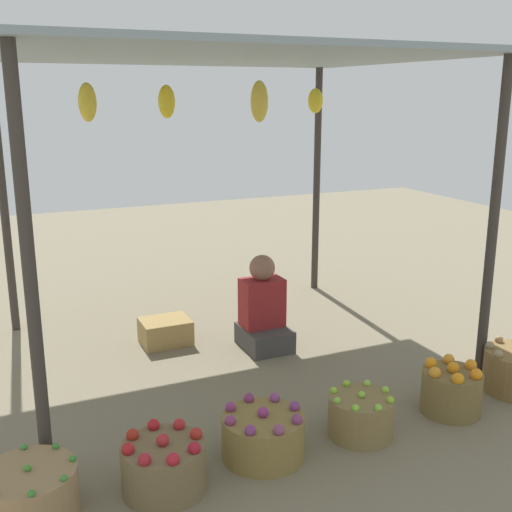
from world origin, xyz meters
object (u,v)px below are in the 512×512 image
wooden_crate_near_vendor (165,331)px  basket_red_apples (164,466)px  vendor_person (263,313)px  basket_limes (361,416)px  basket_oranges (451,390)px  basket_green_chilies (30,494)px  basket_purple_onions (263,435)px

wooden_crate_near_vendor → basket_red_apples: bearing=-106.4°
vendor_person → basket_limes: (-0.04, -1.51, -0.17)m
basket_limes → basket_red_apples: bearing=-178.1°
basket_oranges → wooden_crate_near_vendor: bearing=125.9°
basket_green_chilies → basket_red_apples: size_ratio=1.06×
vendor_person → basket_red_apples: 2.03m
basket_red_apples → wooden_crate_near_vendor: (0.58, 1.95, -0.03)m
basket_oranges → basket_red_apples: bearing=-178.7°
vendor_person → basket_red_apples: bearing=-129.8°
basket_red_apples → basket_limes: 1.26m
vendor_person → basket_limes: vendor_person is taller
basket_limes → wooden_crate_near_vendor: bearing=109.6°
basket_green_chilies → basket_limes: bearing=0.0°
vendor_person → basket_green_chilies: bearing=-142.3°
basket_purple_onions → vendor_person: bearing=65.3°
basket_oranges → basket_limes: bearing=-179.7°
basket_green_chilies → basket_purple_onions: size_ratio=0.98×
basket_red_apples → basket_purple_onions: bearing=6.9°
basket_red_apples → wooden_crate_near_vendor: 2.04m
basket_limes → basket_oranges: 0.70m
basket_green_chilies → basket_oranges: basket_oranges is taller
basket_purple_onions → wooden_crate_near_vendor: 1.88m
basket_red_apples → basket_oranges: 1.96m
vendor_person → basket_oranges: size_ratio=2.00×
basket_purple_onions → basket_oranges: 1.35m
basket_green_chilies → basket_limes: basket_green_chilies is taller
basket_purple_onions → basket_limes: (0.64, -0.03, -0.00)m
basket_green_chilies → basket_purple_onions: bearing=1.5°
basket_green_chilies → basket_oranges: 2.62m
basket_green_chilies → wooden_crate_near_vendor: size_ratio=1.17×
basket_purple_onions → basket_green_chilies: bearing=-178.5°
vendor_person → basket_oranges: bearing=-66.1°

